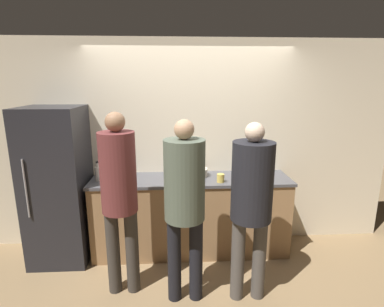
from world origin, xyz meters
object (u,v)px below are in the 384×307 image
person_right (252,196)px  person_center (185,196)px  bottle_clear (98,173)px  person_left (119,190)px  cup_yellow (221,178)px  cup_black (101,173)px  fruit_bowl (195,172)px  utensil_crock (125,172)px  refrigerator (58,186)px

person_right → person_center: bearing=178.5°
person_right → bottle_clear: (-1.60, 0.84, -0.01)m
bottle_clear → person_center: bearing=-39.9°
person_left → cup_yellow: size_ratio=18.84×
bottle_clear → cup_black: (-0.01, 0.18, -0.05)m
cup_yellow → fruit_bowl: bearing=137.6°
person_right → cup_black: (-1.61, 1.02, -0.06)m
person_center → cup_yellow: size_ratio=18.29×
cup_black → person_center: bearing=-45.2°
person_left → utensil_crock: person_left is taller
refrigerator → person_center: 1.67m
person_center → fruit_bowl: size_ratio=5.97×
cup_yellow → cup_black: 1.46m
refrigerator → utensil_crock: 0.77m
person_center → fruit_bowl: 0.96m
person_center → person_right: (0.61, -0.02, -0.01)m
person_center → bottle_clear: (-0.98, 0.82, -0.02)m
person_center → bottle_clear: 1.28m
person_right → utensil_crock: bearing=144.2°
refrigerator → person_left: person_left is taller
person_right → utensil_crock: size_ratio=6.43×
fruit_bowl → bottle_clear: size_ratio=1.26×
person_left → person_center: (0.62, -0.15, -0.01)m
person_right → utensil_crock: person_right is taller
fruit_bowl → utensil_crock: utensil_crock is taller
utensil_crock → person_right: bearing=-35.8°
cup_yellow → person_center: bearing=-122.1°
refrigerator → fruit_bowl: bearing=4.5°
person_right → cup_black: person_right is taller
person_right → fruit_bowl: size_ratio=5.87×
refrigerator → person_right: 2.23m
person_center → cup_black: person_center is taller
refrigerator → cup_yellow: (1.88, -0.12, 0.10)m
utensil_crock → cup_yellow: bearing=-11.5°
fruit_bowl → cup_black: bearing=177.3°
utensil_crock → person_center: bearing=-53.2°
person_left → fruit_bowl: size_ratio=6.15×
person_center → bottle_clear: person_center is taller
refrigerator → utensil_crock: (0.75, 0.11, 0.11)m
utensil_crock → cup_yellow: (1.13, -0.23, -0.02)m
bottle_clear → cup_black: size_ratio=2.68×
fruit_bowl → utensil_crock: 0.86m
bottle_clear → utensil_crock: bearing=19.8°
fruit_bowl → cup_black: 1.16m
person_left → bottle_clear: size_ratio=7.77×
person_left → bottle_clear: person_left is taller
fruit_bowl → bottle_clear: bearing=-173.9°
refrigerator → fruit_bowl: 1.62m
person_center → cup_yellow: person_center is taller
cup_yellow → cup_black: bearing=168.0°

